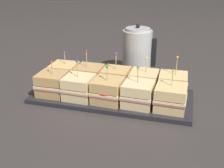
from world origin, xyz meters
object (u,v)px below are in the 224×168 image
at_px(sandwich_front_far_right, 171,98).
at_px(sandwich_back_far_right, 173,85).
at_px(sandwich_back_far_left, 64,74).
at_px(sandwich_front_center, 108,91).
at_px(sandwich_front_left, 79,87).
at_px(sandwich_front_right, 138,94).
at_px(sandwich_front_far_left, 52,84).
at_px(sandwich_back_center, 115,79).
at_px(serving_platter, 112,97).
at_px(kettle_steel, 137,53).
at_px(sandwich_back_left, 90,76).
at_px(sandwich_back_right, 144,82).

xyz_separation_m(sandwich_front_far_right, sandwich_back_far_right, (-0.00, 0.12, 0.00)).
xyz_separation_m(sandwich_front_far_right, sandwich_back_far_left, (-0.49, 0.12, 0.00)).
bearing_deg(sandwich_front_center, sandwich_front_left, 179.86).
relative_size(sandwich_front_far_right, sandwich_back_far_left, 1.04).
bearing_deg(sandwich_back_far_right, sandwich_front_center, -152.90).
xyz_separation_m(sandwich_front_right, sandwich_back_far_right, (0.12, 0.13, 0.00)).
height_order(sandwich_front_left, sandwich_front_center, sandwich_front_left).
distance_m(sandwich_front_far_left, sandwich_back_center, 0.27).
bearing_deg(sandwich_front_far_right, sandwich_back_far_right, 90.62).
bearing_deg(sandwich_front_right, sandwich_front_center, -179.45).
relative_size(serving_platter, kettle_steel, 2.51).
bearing_deg(sandwich_front_right, kettle_steel, 101.60).
height_order(sandwich_back_center, kettle_steel, kettle_steel).
distance_m(sandwich_front_center, sandwich_back_far_right, 0.28).
xyz_separation_m(serving_platter, sandwich_front_left, (-0.12, -0.06, 0.06)).
relative_size(sandwich_back_far_right, kettle_steel, 0.66).
bearing_deg(serving_platter, sandwich_front_far_right, -13.90).
relative_size(sandwich_back_far_left, sandwich_back_center, 0.91).
xyz_separation_m(sandwich_front_far_left, sandwich_back_far_left, (0.00, 0.12, 0.00)).
height_order(sandwich_back_left, kettle_steel, kettle_steel).
xyz_separation_m(sandwich_front_left, sandwich_back_right, (0.25, 0.12, 0.00)).
relative_size(sandwich_front_far_left, sandwich_back_far_right, 0.89).
bearing_deg(sandwich_front_far_left, serving_platter, 13.63).
bearing_deg(sandwich_front_far_right, sandwich_back_far_left, 166.01).
distance_m(sandwich_front_far_right, sandwich_back_far_right, 0.12).
height_order(sandwich_front_right, sandwich_back_far_left, sandwich_front_right).
distance_m(sandwich_front_far_left, sandwich_front_left, 0.12).
bearing_deg(sandwich_front_right, sandwich_back_far_right, 45.31).
distance_m(sandwich_back_far_left, sandwich_back_far_right, 0.49).
relative_size(serving_platter, sandwich_front_far_right, 4.17).
bearing_deg(sandwich_back_right, sandwich_back_far_left, 179.86).
bearing_deg(serving_platter, sandwich_back_far_left, 165.93).
bearing_deg(kettle_steel, serving_platter, -99.59).
xyz_separation_m(sandwich_back_left, sandwich_back_right, (0.25, -0.00, 0.00)).
relative_size(sandwich_back_left, kettle_steel, 0.65).
bearing_deg(sandwich_front_center, sandwich_back_far_left, 153.10).
bearing_deg(sandwich_front_far_left, sandwich_front_left, -1.56).
relative_size(sandwich_back_left, sandwich_back_far_right, 1.00).
height_order(sandwich_front_far_right, sandwich_back_far_left, sandwich_front_far_right).
height_order(sandwich_front_center, sandwich_back_far_right, sandwich_back_far_right).
distance_m(sandwich_front_far_left, kettle_steel, 0.47).
relative_size(sandwich_front_left, sandwich_back_center, 0.97).
bearing_deg(sandwich_back_far_left, sandwich_front_right, -18.54).
bearing_deg(kettle_steel, sandwich_back_right, -72.29).
height_order(serving_platter, sandwich_front_center, sandwich_front_center).
bearing_deg(serving_platter, sandwich_back_far_right, 14.30).
bearing_deg(sandwich_back_right, sandwich_front_far_right, -44.69).
relative_size(sandwich_front_far_right, kettle_steel, 0.60).
distance_m(sandwich_back_far_left, sandwich_back_center, 0.24).
xyz_separation_m(serving_platter, sandwich_front_center, (0.00, -0.06, 0.06)).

